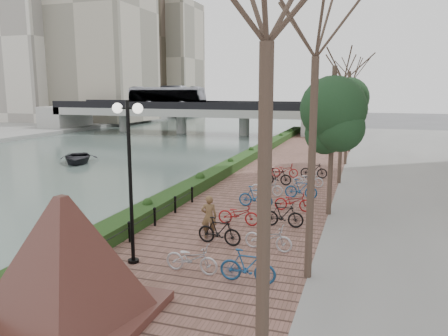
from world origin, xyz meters
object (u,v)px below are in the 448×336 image
at_px(lamppost, 129,148).
at_px(boat, 77,158).
at_px(motorcycle, 94,277).
at_px(granite_monument, 65,260).
at_px(pedestrian, 209,217).

bearing_deg(lamppost, boat, 130.72).
bearing_deg(motorcycle, granite_monument, -79.24).
height_order(lamppost, motorcycle, lamppost).
relative_size(lamppost, boat, 1.20).
relative_size(granite_monument, motorcycle, 3.87).
height_order(motorcycle, boat, motorcycle).
bearing_deg(pedestrian, granite_monument, 62.17).
bearing_deg(granite_monument, motorcycle, 101.62).
distance_m(granite_monument, motorcycle, 1.86).
distance_m(granite_monument, pedestrian, 6.87).
bearing_deg(lamppost, granite_monument, -84.00).
distance_m(pedestrian, boat, 22.90).
bearing_deg(pedestrian, motorcycle, 56.56).
bearing_deg(pedestrian, lamppost, 45.05).
distance_m(lamppost, boat, 24.27).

